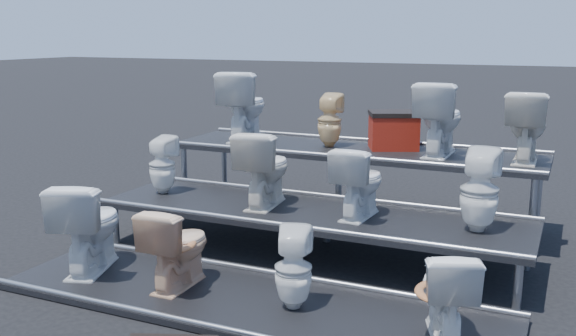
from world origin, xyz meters
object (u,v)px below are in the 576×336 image
at_px(toilet_7, 480,190).
at_px(toilet_11, 526,126).
at_px(toilet_1, 177,246).
at_px(toilet_4, 162,165).
at_px(toilet_2, 293,268).
at_px(toilet_10, 439,118).
at_px(toilet_0, 89,225).
at_px(toilet_5, 264,168).
at_px(toilet_8, 244,106).
at_px(toilet_9, 330,120).
at_px(toilet_3, 446,292).
at_px(toilet_6, 359,182).
at_px(red_crate, 393,132).

relative_size(toilet_7, toilet_11, 1.00).
height_order(toilet_1, toilet_4, toilet_4).
xyz_separation_m(toilet_2, toilet_10, (0.55, 2.60, 0.87)).
height_order(toilet_0, toilet_5, toilet_5).
bearing_deg(toilet_4, toilet_8, -99.73).
bearing_deg(toilet_11, toilet_9, -0.59).
bearing_deg(toilet_3, toilet_4, -42.02).
xyz_separation_m(toilet_3, toilet_9, (-1.86, 2.60, 0.78)).
relative_size(toilet_5, toilet_9, 1.24).
xyz_separation_m(toilet_0, toilet_4, (-0.12, 1.30, 0.29)).
relative_size(toilet_5, toilet_10, 0.96).
xyz_separation_m(toilet_6, toilet_7, (1.08, 0.00, 0.03)).
bearing_deg(toilet_11, toilet_3, 83.54).
bearing_deg(toilet_2, toilet_11, -134.49).
height_order(toilet_0, toilet_10, toilet_10).
xyz_separation_m(toilet_0, toilet_1, (0.93, 0.00, -0.07)).
bearing_deg(toilet_11, toilet_2, 60.63).
bearing_deg(toilet_11, red_crate, -7.61).
bearing_deg(toilet_5, toilet_10, -143.92).
bearing_deg(toilet_7, toilet_6, 2.72).
relative_size(toilet_6, toilet_7, 0.92).
xyz_separation_m(toilet_1, toilet_9, (0.36, 2.60, 0.76)).
bearing_deg(toilet_9, red_crate, -167.90).
distance_m(toilet_4, toilet_9, 1.96).
height_order(toilet_3, toilet_8, toilet_8).
bearing_deg(toilet_0, toilet_8, -112.42).
xyz_separation_m(toilet_8, red_crate, (1.82, 0.17, -0.23)).
bearing_deg(toilet_9, toilet_10, 178.19).
relative_size(toilet_0, toilet_5, 1.09).
bearing_deg(toilet_8, toilet_11, 169.15).
bearing_deg(toilet_10, toilet_11, -178.80).
distance_m(toilet_4, toilet_7, 3.29).
bearing_deg(toilet_8, red_crate, 174.63).
relative_size(toilet_0, toilet_1, 1.19).
bearing_deg(toilet_10, toilet_2, 79.25).
bearing_deg(toilet_2, toilet_7, -147.85).
xyz_separation_m(toilet_1, toilet_5, (0.17, 1.30, 0.43)).
bearing_deg(toilet_3, toilet_9, -74.81).
distance_m(toilet_5, toilet_9, 1.35).
distance_m(toilet_1, toilet_7, 2.62).
xyz_separation_m(toilet_1, toilet_2, (1.06, 0.00, -0.03)).
relative_size(toilet_5, toilet_6, 1.14).
height_order(toilet_3, toilet_5, toilet_5).
distance_m(toilet_2, toilet_6, 1.37).
bearing_deg(toilet_10, toilet_9, 1.20).
relative_size(toilet_7, toilet_9, 1.19).
xyz_separation_m(toilet_2, toilet_8, (-1.81, 2.60, 0.90)).
xyz_separation_m(toilet_7, toilet_9, (-1.87, 1.30, 0.34)).
relative_size(toilet_9, toilet_11, 0.85).
bearing_deg(toilet_1, toilet_10, -123.06).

